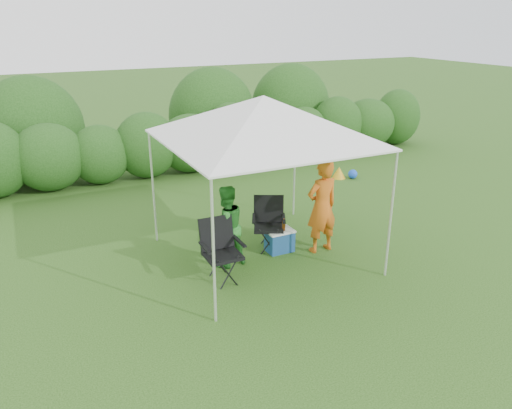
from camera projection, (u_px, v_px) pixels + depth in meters
name	position (u px, v px, depth m)	size (l,w,h in m)	color
ground	(276.00, 268.00, 8.45)	(70.00, 70.00, 0.00)	#325B1C
hedge	(173.00, 144.00, 13.23)	(17.00, 1.53, 1.80)	#234F18
canopy	(263.00, 119.00, 7.99)	(3.10, 3.10, 2.83)	silver
chair_right	(269.00, 220.00, 9.05)	(0.73, 0.71, 0.96)	black
chair_left	(220.00, 246.00, 7.93)	(0.63, 0.57, 1.01)	black
man	(322.00, 207.00, 8.80)	(0.62, 0.41, 1.70)	#D05D17
woman	(226.00, 227.00, 8.32)	(0.69, 0.54, 1.42)	#297D29
cooler	(280.00, 240.00, 9.01)	(0.49, 0.36, 0.41)	navy
bottle	(284.00, 224.00, 8.88)	(0.06, 0.06, 0.23)	#592D0C
lawn_toy	(342.00, 173.00, 13.09)	(0.60, 0.50, 0.30)	gold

